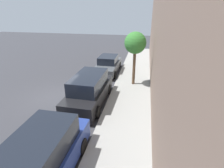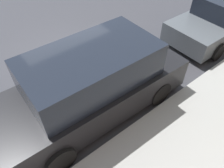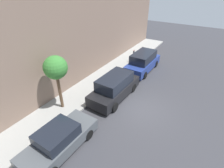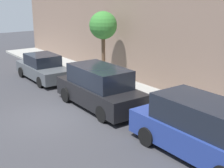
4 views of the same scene
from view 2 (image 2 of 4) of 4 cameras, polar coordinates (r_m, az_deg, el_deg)
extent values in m
plane|color=#38383D|center=(7.67, -13.62, 5.65)|extent=(60.00, 60.00, 0.00)
cube|color=black|center=(5.56, -4.83, -2.20)|extent=(2.01, 4.94, 0.84)
cube|color=black|center=(4.98, -5.41, 4.40)|extent=(1.74, 3.14, 0.84)
cylinder|color=black|center=(6.95, 1.26, 6.18)|extent=(0.22, 0.70, 0.70)
cylinder|color=black|center=(6.06, 12.21, -2.28)|extent=(0.22, 0.70, 0.70)
cylinder|color=black|center=(6.02, -21.72, -5.67)|extent=(0.22, 0.70, 0.70)
cylinder|color=black|center=(4.95, -13.40, -18.64)|extent=(0.22, 0.70, 0.70)
cube|color=#4C5156|center=(9.48, 26.39, 14.36)|extent=(1.89, 4.53, 0.68)
cylinder|color=black|center=(11.05, 26.04, 17.16)|extent=(0.22, 0.63, 0.63)
cylinder|color=black|center=(8.84, 16.62, 13.25)|extent=(0.22, 0.63, 0.63)
cylinder|color=black|center=(8.19, 25.76, 7.66)|extent=(0.22, 0.63, 0.63)
camera|label=1|loc=(7.46, -124.45, -20.38)|focal=28.00mm
camera|label=3|loc=(15.42, 24.40, 56.07)|focal=28.00mm
camera|label=4|loc=(14.25, -83.31, 8.81)|focal=50.00mm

